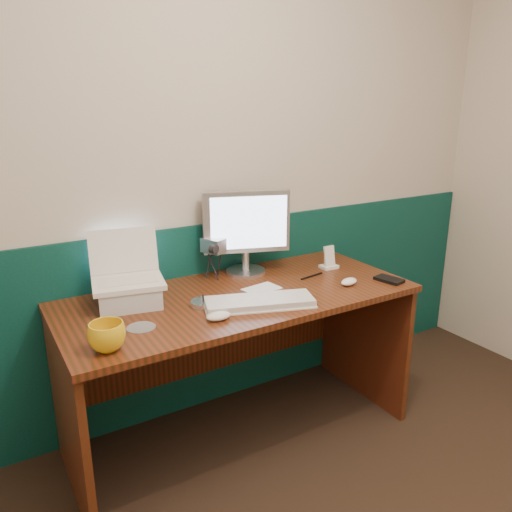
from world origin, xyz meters
TOP-DOWN VIEW (x-y plane):
  - back_wall at (0.00, 1.75)m, footprint 3.50×0.04m
  - wainscot at (0.00, 1.74)m, footprint 3.48×0.02m
  - desk at (-0.11, 1.38)m, footprint 1.60×0.70m
  - laptop_riser at (-0.58, 1.51)m, footprint 0.29×0.26m
  - laptop at (-0.58, 1.51)m, footprint 0.33×0.28m
  - monitor at (0.06, 1.62)m, footprint 0.45×0.26m
  - keyboard at (-0.10, 1.22)m, footprint 0.48×0.29m
  - mouse_right at (0.40, 1.22)m, footprint 0.11×0.08m
  - mouse_left at (-0.32, 1.17)m, footprint 0.11×0.07m
  - mug at (-0.76, 1.15)m, footprint 0.14×0.14m
  - camcorder at (-0.11, 1.63)m, footprint 0.12×0.14m
  - cd_spindle at (-0.31, 1.34)m, footprint 0.11×0.11m
  - cd_loose_a at (-0.61, 1.27)m, footprint 0.11×0.11m
  - pen at (0.31, 1.40)m, footprint 0.15×0.03m
  - papers at (0.01, 1.38)m, footprint 0.18×0.13m
  - dock at (0.47, 1.46)m, footprint 0.09×0.07m
  - music_player at (0.47, 1.46)m, footprint 0.06×0.03m
  - pda at (0.60, 1.16)m, footprint 0.10×0.15m

SIDE VIEW (x-z plane):
  - desk at x=-0.11m, z-range 0.00..0.75m
  - wainscot at x=0.00m, z-range 0.00..1.00m
  - cd_loose_a at x=-0.61m, z-range 0.75..0.75m
  - papers at x=0.01m, z-range 0.75..0.75m
  - pen at x=0.31m, z-range 0.75..0.76m
  - pda at x=0.60m, z-range 0.75..0.77m
  - dock at x=0.47m, z-range 0.75..0.77m
  - cd_spindle at x=-0.31m, z-range 0.75..0.77m
  - keyboard at x=-0.10m, z-range 0.75..0.78m
  - mouse_right at x=0.40m, z-range 0.75..0.78m
  - mouse_left at x=-0.32m, z-range 0.75..0.78m
  - laptop_riser at x=-0.58m, z-range 0.75..0.84m
  - mug at x=-0.76m, z-range 0.75..0.85m
  - music_player at x=0.47m, z-range 0.77..0.87m
  - camcorder at x=-0.11m, z-range 0.75..0.93m
  - laptop at x=-0.58m, z-range 0.84..1.08m
  - monitor at x=0.06m, z-range 0.75..1.18m
  - back_wall at x=0.00m, z-range 0.00..2.50m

